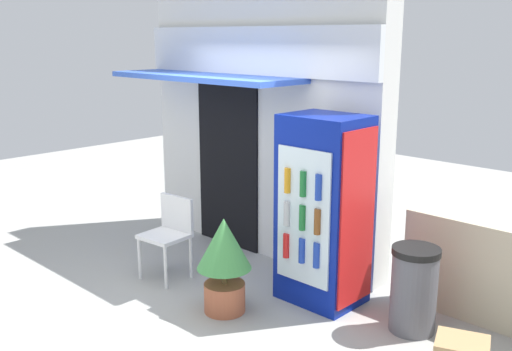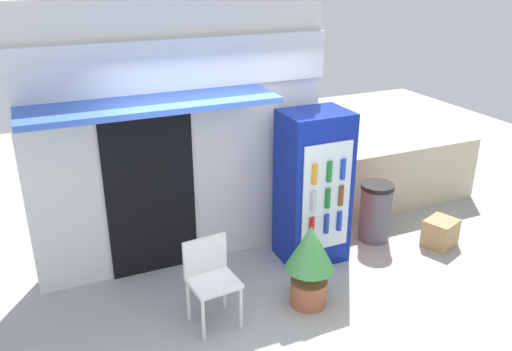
% 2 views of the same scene
% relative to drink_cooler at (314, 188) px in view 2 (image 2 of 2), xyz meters
% --- Properties ---
extents(ground, '(16.00, 16.00, 0.00)m').
position_rel_drink_cooler_xyz_m(ground, '(-1.04, -1.01, -0.93)').
color(ground, '#A3A39E').
extents(storefront_building, '(3.43, 1.08, 3.09)m').
position_rel_drink_cooler_xyz_m(storefront_building, '(-1.44, 0.60, 0.66)').
color(storefront_building, silver).
rests_on(storefront_building, ground).
extents(drink_cooler, '(0.79, 0.66, 1.86)m').
position_rel_drink_cooler_xyz_m(drink_cooler, '(0.00, 0.00, 0.00)').
color(drink_cooler, navy).
rests_on(drink_cooler, ground).
extents(plastic_chair, '(0.50, 0.47, 0.89)m').
position_rel_drink_cooler_xyz_m(plastic_chair, '(-1.55, -0.68, -0.39)').
color(plastic_chair, white).
rests_on(plastic_chair, ground).
extents(potted_plant_near_shop, '(0.52, 0.52, 0.93)m').
position_rel_drink_cooler_xyz_m(potted_plant_near_shop, '(-0.51, -0.85, -0.38)').
color(potted_plant_near_shop, '#AD5B3D').
rests_on(potted_plant_near_shop, ground).
extents(trash_bin, '(0.42, 0.42, 0.78)m').
position_rel_drink_cooler_xyz_m(trash_bin, '(0.97, 0.06, -0.53)').
color(trash_bin, '#595960').
rests_on(trash_bin, ground).
extents(stone_boundary_wall, '(2.56, 0.20, 0.94)m').
position_rel_drink_cooler_xyz_m(stone_boundary_wall, '(1.87, 0.63, -0.46)').
color(stone_boundary_wall, beige).
rests_on(stone_boundary_wall, ground).
extents(cardboard_box, '(0.48, 0.46, 0.36)m').
position_rel_drink_cooler_xyz_m(cardboard_box, '(1.65, -0.43, -0.75)').
color(cardboard_box, tan).
rests_on(cardboard_box, ground).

